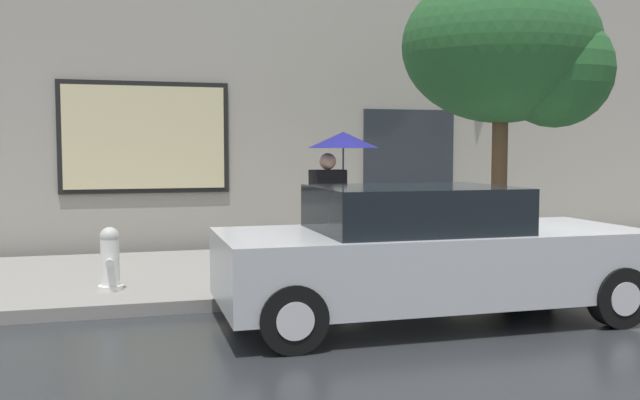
{
  "coord_description": "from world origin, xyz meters",
  "views": [
    {
      "loc": [
        -3.56,
        -6.82,
        1.85
      ],
      "look_at": [
        -1.18,
        1.8,
        1.2
      ],
      "focal_mm": 38.92,
      "sensor_mm": 36.0,
      "label": 1
    }
  ],
  "objects_px": {
    "parked_car": "(428,254)",
    "pedestrian_with_umbrella": "(338,162)",
    "street_tree": "(513,52)",
    "fire_hydrant": "(110,259)"
  },
  "relations": [
    {
      "from": "parked_car",
      "to": "pedestrian_with_umbrella",
      "type": "xyz_separation_m",
      "value": [
        -0.35,
        2.2,
        0.97
      ]
    },
    {
      "from": "fire_hydrant",
      "to": "pedestrian_with_umbrella",
      "type": "bearing_deg",
      "value": 7.3
    },
    {
      "from": "parked_car",
      "to": "pedestrian_with_umbrella",
      "type": "height_order",
      "value": "pedestrian_with_umbrella"
    },
    {
      "from": "fire_hydrant",
      "to": "pedestrian_with_umbrella",
      "type": "height_order",
      "value": "pedestrian_with_umbrella"
    },
    {
      "from": "parked_car",
      "to": "pedestrian_with_umbrella",
      "type": "relative_size",
      "value": 2.36
    },
    {
      "from": "pedestrian_with_umbrella",
      "to": "street_tree",
      "type": "height_order",
      "value": "street_tree"
    },
    {
      "from": "pedestrian_with_umbrella",
      "to": "street_tree",
      "type": "bearing_deg",
      "value": -7.47
    },
    {
      "from": "pedestrian_with_umbrella",
      "to": "street_tree",
      "type": "distance_m",
      "value": 2.91
    },
    {
      "from": "fire_hydrant",
      "to": "street_tree",
      "type": "height_order",
      "value": "street_tree"
    },
    {
      "from": "fire_hydrant",
      "to": "street_tree",
      "type": "xyz_separation_m",
      "value": [
        5.46,
        0.06,
        2.68
      ]
    }
  ]
}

